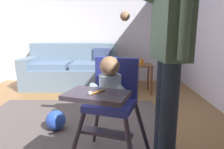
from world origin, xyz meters
TOP-DOWN VIEW (x-y plane):
  - ground at (0.00, 0.00)m, footprint 5.61×6.58m
  - wall_far at (0.00, 2.52)m, footprint 4.81×0.06m
  - area_rug at (-0.05, -0.22)m, footprint 2.32×2.67m
  - couch at (-0.36, 2.00)m, footprint 1.83×0.86m
  - high_chair at (0.49, -0.46)m, footprint 0.75×0.83m
  - adult_standing at (0.94, -0.42)m, footprint 0.54×0.50m
  - toy_ball at (-0.15, 0.13)m, footprint 0.23×0.23m
  - side_table at (0.98, 1.60)m, footprint 0.40×0.40m
  - sippy_cup at (0.99, 1.60)m, footprint 0.07×0.07m

SIDE VIEW (x-z plane):
  - ground at x=0.00m, z-range -0.10..0.00m
  - area_rug at x=-0.05m, z-range 0.00..0.01m
  - toy_ball at x=-0.15m, z-range 0.00..0.23m
  - couch at x=-0.36m, z-range -0.10..0.76m
  - side_table at x=0.98m, z-range 0.12..0.64m
  - sippy_cup at x=0.99m, z-range 0.52..0.62m
  - high_chair at x=0.49m, z-range 0.17..1.09m
  - adult_standing at x=0.94m, z-range 0.11..1.82m
  - wall_far at x=0.00m, z-range 0.00..2.79m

